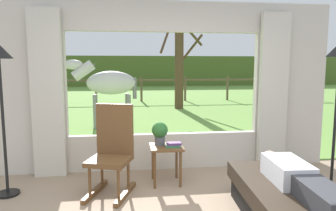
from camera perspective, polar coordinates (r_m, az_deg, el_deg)
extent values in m
cube|color=beige|center=(4.92, -24.86, 2.90)|extent=(1.15, 0.12, 2.55)
cube|color=beige|center=(5.34, 21.49, 3.36)|extent=(1.15, 0.12, 2.55)
cube|color=beige|center=(4.89, -0.68, -8.36)|extent=(2.90, 0.12, 0.55)
cube|color=beige|center=(4.76, -0.72, 16.12)|extent=(2.90, 0.12, 0.45)
cube|color=beige|center=(4.70, -21.44, 1.98)|extent=(0.44, 0.10, 2.40)
cube|color=beige|center=(5.06, 18.88, 2.44)|extent=(0.44, 0.10, 2.40)
cube|color=olive|center=(15.67, -5.17, 1.46)|extent=(36.00, 21.68, 0.02)
cube|color=#4B6227|center=(25.43, -5.98, 6.36)|extent=(36.00, 2.00, 2.40)
cube|color=#2D2319|center=(3.39, 22.25, -15.14)|extent=(1.01, 1.76, 0.18)
cube|color=silver|center=(3.45, 21.17, -11.19)|extent=(0.38, 0.62, 0.22)
cube|color=#333338|center=(2.97, 26.79, -14.89)|extent=(0.33, 0.70, 0.18)
sphere|color=tan|center=(3.78, 18.35, -9.45)|extent=(0.20, 0.20, 0.20)
cube|color=brown|center=(3.91, -10.81, -10.00)|extent=(0.61, 0.61, 0.06)
cube|color=brown|center=(4.01, -9.81, -4.51)|extent=(0.47, 0.21, 0.68)
cube|color=brown|center=(4.12, -13.34, -15.19)|extent=(0.27, 0.66, 0.06)
cube|color=brown|center=(3.98, -7.89, -15.89)|extent=(0.27, 0.66, 0.06)
cylinder|color=brown|center=(3.89, -14.28, -13.38)|extent=(0.04, 0.04, 0.38)
cylinder|color=brown|center=(3.76, -9.17, -14.01)|extent=(0.04, 0.04, 0.38)
cylinder|color=brown|center=(4.20, -12.14, -11.76)|extent=(0.04, 0.04, 0.38)
cylinder|color=brown|center=(4.07, -7.37, -12.25)|extent=(0.04, 0.04, 0.38)
cube|color=brown|center=(4.21, -0.35, -7.69)|extent=(0.44, 0.44, 0.03)
cylinder|color=brown|center=(4.11, -2.46, -11.87)|extent=(0.04, 0.04, 0.49)
cylinder|color=brown|center=(4.15, 2.32, -11.68)|extent=(0.04, 0.04, 0.49)
cylinder|color=brown|center=(4.43, -2.83, -10.43)|extent=(0.04, 0.04, 0.49)
cylinder|color=brown|center=(4.47, 1.59, -10.28)|extent=(0.04, 0.04, 0.49)
cylinder|color=#4C5156|center=(4.24, -1.53, -6.53)|extent=(0.14, 0.14, 0.12)
sphere|color=#2D6B2D|center=(4.21, -1.53, -4.55)|extent=(0.22, 0.22, 0.22)
cube|color=#337247|center=(4.17, 0.93, -7.46)|extent=(0.21, 0.17, 0.03)
cube|color=#59336B|center=(4.16, 1.10, -7.06)|extent=(0.19, 0.12, 0.03)
cylinder|color=black|center=(4.47, -27.49, -14.25)|extent=(0.28, 0.28, 0.03)
cylinder|color=black|center=(4.25, -28.14, -3.77)|extent=(0.04, 0.04, 1.68)
cylinder|color=black|center=(4.59, 27.84, -13.72)|extent=(0.28, 0.28, 0.03)
cylinder|color=black|center=(4.37, 28.50, -3.36)|extent=(0.04, 0.04, 1.71)
ellipsoid|color=#B2B2AD|center=(8.04, -10.45, 4.15)|extent=(1.30, 0.70, 0.60)
cylinder|color=#B2B2AD|center=(8.02, -15.39, 6.24)|extent=(0.63, 0.33, 0.53)
ellipsoid|color=#B2B2AD|center=(8.03, -17.15, 7.23)|extent=(0.50, 0.25, 0.24)
cube|color=slate|center=(8.02, -14.82, 6.45)|extent=(0.43, 0.13, 0.32)
cylinder|color=slate|center=(8.11, -6.19, 3.19)|extent=(0.11, 0.11, 0.55)
cylinder|color=slate|center=(7.94, -13.29, -1.23)|extent=(0.11, 0.11, 0.85)
cylinder|color=slate|center=(8.26, -13.32, -0.91)|extent=(0.11, 0.11, 0.85)
cylinder|color=slate|center=(7.99, -7.26, -1.04)|extent=(0.11, 0.11, 0.85)
cylinder|color=slate|center=(8.30, -7.51, -0.72)|extent=(0.11, 0.11, 0.85)
cylinder|color=#4C3823|center=(11.46, 2.07, 6.84)|extent=(0.32, 0.32, 2.97)
cylinder|color=#47331E|center=(11.61, -0.57, 11.89)|extent=(0.53, 1.24, 0.99)
cylinder|color=#47331E|center=(11.84, 4.17, 10.27)|extent=(0.73, 1.15, 1.06)
cylinder|color=#47331E|center=(11.22, 4.36, 13.14)|extent=(1.04, 1.04, 0.81)
cylinder|color=brown|center=(14.94, -28.62, 2.47)|extent=(0.10, 0.10, 1.10)
cylinder|color=brown|center=(14.33, -21.16, 2.70)|extent=(0.10, 0.10, 1.10)
cylinder|color=brown|center=(13.98, -13.17, 2.90)|extent=(0.10, 0.10, 1.10)
cylinder|color=brown|center=(13.92, -4.95, 3.04)|extent=(0.10, 0.10, 1.10)
cylinder|color=brown|center=(14.13, 3.20, 3.12)|extent=(0.10, 0.10, 1.10)
cylinder|color=brown|center=(14.62, 10.94, 3.14)|extent=(0.10, 0.10, 1.10)
cylinder|color=brown|center=(15.36, 18.06, 3.11)|extent=(0.10, 0.10, 1.10)
cylinder|color=brown|center=(16.31, 24.44, 3.04)|extent=(0.10, 0.10, 1.10)
cube|color=brown|center=(13.89, -4.96, 4.69)|extent=(16.00, 0.06, 0.08)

